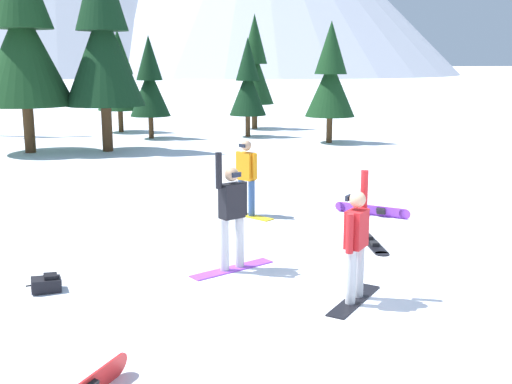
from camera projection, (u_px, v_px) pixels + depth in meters
The scene contains 14 objects.
ground_plane at pixel (336, 308), 9.13m from camera, with size 800.00×800.00×0.00m, color white.
snowboarder_foreground at pixel (356, 242), 9.21m from camera, with size 1.27×1.22×1.95m.
snowboarder_midground at pixel (232, 214), 10.62m from camera, with size 1.58×0.86×2.06m.
snowboarder_background at pixel (246, 176), 14.42m from camera, with size 1.00×1.37×1.76m.
loose_snowboard_near_right at pixel (371, 242), 12.38m from camera, with size 0.60×1.77×0.09m.
loose_snowboard_far_spare at pixel (372, 210), 14.58m from camera, with size 1.36×1.36×0.26m.
backpack_black at pixel (46, 284), 9.78m from camera, with size 0.54×0.37×0.27m.
pine_tree_leaning at pixel (255, 67), 32.84m from camera, with size 2.04×2.04×5.95m.
pine_tree_broad at pixel (103, 36), 24.18m from camera, with size 3.11×3.11×8.21m.
pine_tree_tall at pixel (119, 77), 31.35m from camera, with size 2.22×2.22×5.07m.
pine_tree_short at pixel (248, 83), 29.46m from camera, with size 1.74×1.74×4.63m.
pine_tree_slender at pixel (150, 83), 28.76m from camera, with size 1.86×1.86×4.69m.
pine_tree_twin at pixel (22, 34), 23.80m from camera, with size 3.66×3.66×8.31m.
pine_tree_young at pixel (331, 77), 27.18m from camera, with size 2.17×2.17×5.23m.
Camera 1 is at (-3.53, -7.93, 3.52)m, focal length 44.09 mm.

